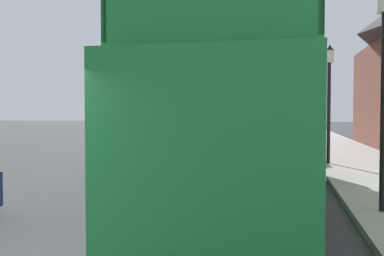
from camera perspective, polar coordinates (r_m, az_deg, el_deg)
ground_plane at (r=24.95m, az=3.65°, el=-2.66°), size 144.00×144.00×0.00m
sidewalk at (r=21.95m, az=19.27°, el=-3.24°), size 3.45×108.00×0.14m
tour_bus at (r=10.03m, az=7.44°, el=0.64°), size 2.83×10.78×4.13m
parked_car_ahead_of_bus at (r=18.61m, az=11.98°, el=-2.19°), size 1.87×4.08×1.47m
lamp_post_second at (r=17.42m, az=17.01°, el=5.72°), size 0.35×0.35×4.39m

